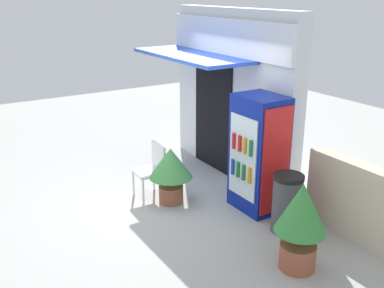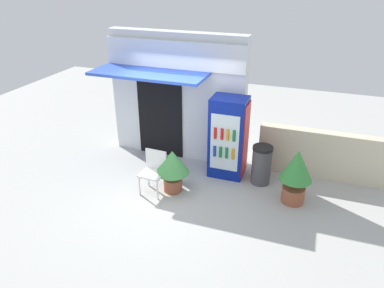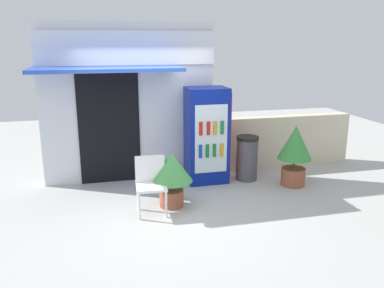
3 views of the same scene
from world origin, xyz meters
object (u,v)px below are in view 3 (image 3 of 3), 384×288
(drink_cooler, at_px, (207,135))
(potted_plant_curbside, at_px, (295,150))
(potted_plant_near_shop, at_px, (171,172))
(trash_bin, at_px, (247,158))
(plastic_chair, at_px, (151,181))

(drink_cooler, height_order, potted_plant_curbside, drink_cooler)
(drink_cooler, distance_m, potted_plant_near_shop, 1.38)
(potted_plant_near_shop, xyz_separation_m, potted_plant_curbside, (2.38, 0.42, 0.09))
(trash_bin, bearing_deg, plastic_chair, -152.39)
(drink_cooler, height_order, trash_bin, drink_cooler)
(plastic_chair, relative_size, potted_plant_curbside, 0.79)
(drink_cooler, height_order, plastic_chair, drink_cooler)
(plastic_chair, bearing_deg, potted_plant_curbside, 11.39)
(potted_plant_near_shop, distance_m, potted_plant_curbside, 2.41)
(potted_plant_curbside, bearing_deg, drink_cooler, 157.88)
(drink_cooler, relative_size, potted_plant_curbside, 1.59)
(drink_cooler, height_order, potted_plant_near_shop, drink_cooler)
(drink_cooler, xyz_separation_m, plastic_chair, (-1.23, -1.16, -0.38))
(drink_cooler, bearing_deg, trash_bin, -8.42)
(plastic_chair, xyz_separation_m, potted_plant_near_shop, (0.35, 0.13, 0.07))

